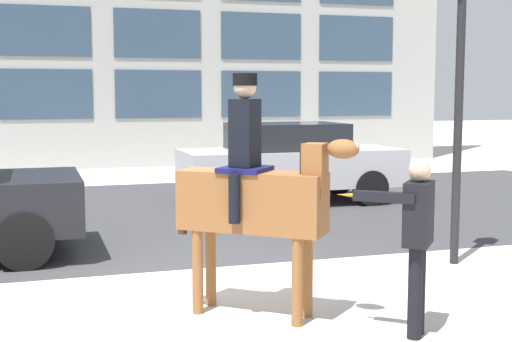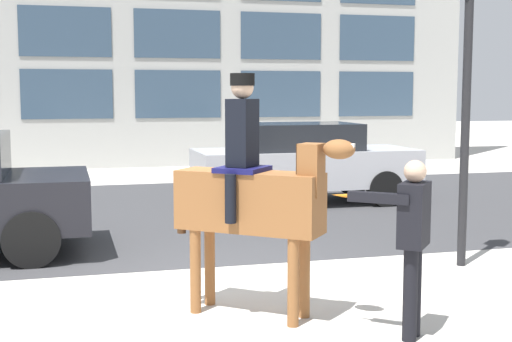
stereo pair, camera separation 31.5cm
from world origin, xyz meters
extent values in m
plane|color=beige|center=(0.00, 0.00, 0.00)|extent=(80.00, 80.00, 0.00)
cube|color=#38383A|center=(0.00, 4.75, 0.00)|extent=(21.65, 8.50, 0.01)
cube|color=#33475B|center=(-1.59, 12.83, 2.15)|extent=(2.54, 0.02, 1.40)
cube|color=#33475B|center=(1.59, 12.83, 2.15)|extent=(2.54, 0.02, 1.40)
cube|color=#33475B|center=(4.76, 12.83, 2.15)|extent=(2.54, 0.02, 1.40)
cube|color=#33475B|center=(7.94, 12.83, 2.15)|extent=(2.54, 0.02, 1.40)
cube|color=#33475B|center=(-1.59, 12.83, 3.90)|extent=(2.54, 0.02, 1.40)
cube|color=#33475B|center=(1.59, 12.83, 3.90)|extent=(2.54, 0.02, 1.40)
cube|color=#33475B|center=(4.76, 12.83, 3.90)|extent=(2.54, 0.02, 1.40)
cube|color=#33475B|center=(7.94, 12.83, 3.90)|extent=(2.54, 0.02, 1.40)
cube|color=brown|center=(0.04, -1.48, 1.15)|extent=(1.41, 1.26, 0.59)
cylinder|color=brown|center=(0.55, -1.69, 0.43)|extent=(0.11, 0.11, 0.85)
cylinder|color=brown|center=(0.35, -1.93, 0.43)|extent=(0.11, 0.11, 0.85)
cylinder|color=brown|center=(-0.27, -1.03, 0.43)|extent=(0.11, 0.11, 0.85)
cylinder|color=brown|center=(-0.46, -1.27, 0.43)|extent=(0.11, 0.11, 0.85)
cube|color=brown|center=(0.54, -1.89, 1.48)|extent=(0.31, 0.31, 0.50)
cube|color=#382314|center=(0.45, -1.81, 1.50)|extent=(0.08, 0.09, 0.45)
ellipsoid|color=brown|center=(0.75, -2.06, 1.69)|extent=(0.36, 0.35, 0.18)
cube|color=silver|center=(0.82, -2.12, 1.71)|extent=(0.12, 0.11, 0.07)
cylinder|color=#382314|center=(-0.55, -1.00, 1.04)|extent=(0.09, 0.09, 0.55)
cube|color=#14144C|center=(-0.01, -1.44, 1.46)|extent=(0.64, 0.65, 0.05)
cube|color=black|center=(-0.01, -1.44, 1.82)|extent=(0.37, 0.39, 0.66)
sphere|color=#D1A889|center=(-0.01, -1.44, 2.26)|extent=(0.22, 0.22, 0.22)
cylinder|color=black|center=(-0.01, -1.44, 2.33)|extent=(0.24, 0.24, 0.12)
cylinder|color=black|center=(0.16, -1.23, 1.20)|extent=(0.11, 0.11, 0.47)
cylinder|color=black|center=(-0.19, -1.65, 1.20)|extent=(0.11, 0.11, 0.47)
cylinder|color=black|center=(1.23, -2.58, 0.42)|extent=(0.13, 0.13, 0.84)
cylinder|color=black|center=(1.34, -2.46, 0.42)|extent=(0.13, 0.13, 0.84)
cube|color=black|center=(1.28, -2.52, 1.13)|extent=(0.43, 0.45, 0.57)
sphere|color=#D1A889|center=(1.28, -2.52, 1.52)|extent=(0.20, 0.20, 0.20)
cube|color=black|center=(0.96, -2.48, 1.29)|extent=(0.48, 0.42, 0.09)
cone|color=orange|center=(0.69, -2.26, 1.29)|extent=(0.17, 0.15, 0.04)
cylinder|color=black|center=(-2.13, 1.11, 0.36)|extent=(0.73, 0.24, 0.73)
cylinder|color=black|center=(-2.13, 2.95, 0.36)|extent=(0.73, 0.24, 0.73)
cube|color=#B7B7BC|center=(2.92, 5.19, 0.71)|extent=(4.37, 1.73, 0.73)
cube|color=black|center=(2.81, 5.19, 1.34)|extent=(2.19, 1.52, 0.52)
cylinder|color=black|center=(4.28, 4.39, 0.35)|extent=(0.70, 0.21, 0.70)
cylinder|color=black|center=(4.28, 5.99, 0.35)|extent=(0.70, 0.21, 0.70)
cylinder|color=black|center=(1.57, 4.39, 0.35)|extent=(0.70, 0.21, 0.70)
cylinder|color=black|center=(1.57, 5.99, 0.35)|extent=(0.70, 0.21, 0.70)
cylinder|color=black|center=(3.18, -0.22, 1.76)|extent=(0.11, 0.11, 3.51)
camera|label=1|loc=(-1.99, -8.08, 2.21)|focal=50.00mm
camera|label=2|loc=(-1.69, -8.17, 2.21)|focal=50.00mm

